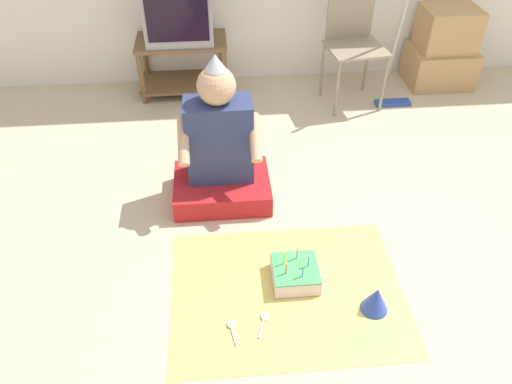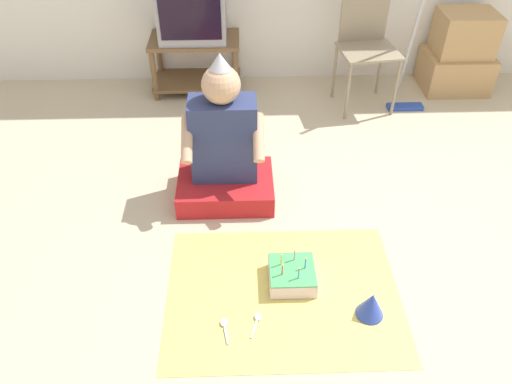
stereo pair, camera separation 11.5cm
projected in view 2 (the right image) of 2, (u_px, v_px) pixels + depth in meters
ground_plane at (390, 267)px, 2.69m from camera, size 16.00×16.00×0.00m
tv_stand at (196, 60)px, 4.06m from camera, size 0.71×0.41×0.45m
tv at (191, 5)px, 3.78m from camera, size 0.51×0.39×0.51m
folding_chair at (366, 38)px, 3.75m from camera, size 0.47×0.44×0.90m
cardboard_box_stack at (459, 55)px, 4.07m from camera, size 0.53×0.42×0.64m
dust_mop at (412, 58)px, 3.79m from camera, size 0.28×0.31×1.32m
person_seated at (224, 152)px, 2.97m from camera, size 0.59×0.44×0.93m
party_cloth at (283, 293)px, 2.55m from camera, size 1.18×0.90×0.01m
birthday_cake at (292, 275)px, 2.57m from camera, size 0.24×0.24×0.17m
party_hat_blue at (371, 304)px, 2.40m from camera, size 0.14×0.14×0.14m
plastic_spoon_near at (257, 319)px, 2.41m from camera, size 0.06×0.14×0.01m
plastic_spoon_far at (224, 325)px, 2.39m from camera, size 0.04×0.14×0.01m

